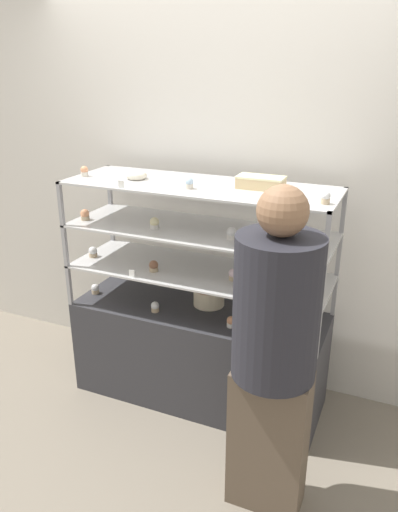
{
  "coord_description": "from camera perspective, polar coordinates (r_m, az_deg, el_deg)",
  "views": [
    {
      "loc": [
        1.11,
        -2.57,
        2.09
      ],
      "look_at": [
        0.0,
        0.0,
        1.0
      ],
      "focal_mm": 35.0,
      "sensor_mm": 36.0,
      "label": 1
    }
  ],
  "objects": [
    {
      "name": "cupcake_1",
      "position": [
        3.12,
        -5.04,
        -5.81
      ],
      "size": [
        0.05,
        0.05,
        0.07
      ],
      "color": "#CCB28C",
      "rests_on": "display_base"
    },
    {
      "name": "cupcake_3",
      "position": [
        2.86,
        13.07,
        -9.08
      ],
      "size": [
        0.05,
        0.05,
        0.07
      ],
      "color": "white",
      "rests_on": "display_base"
    },
    {
      "name": "cupcake_11",
      "position": [
        2.62,
        13.45,
        0.95
      ],
      "size": [
        0.06,
        0.06,
        0.07
      ],
      "color": "white",
      "rests_on": "display_riser_middle"
    },
    {
      "name": "cupcake_7",
      "position": [
        2.74,
        13.44,
        -4.17
      ],
      "size": [
        0.06,
        0.06,
        0.07
      ],
      "color": "white",
      "rests_on": "display_riser_lower"
    },
    {
      "name": "ground_plane",
      "position": [
        3.5,
        0.0,
        -15.47
      ],
      "size": [
        20.0,
        20.0,
        0.0
      ],
      "primitive_type": "plane",
      "color": "gray"
    },
    {
      "name": "cupcake_12",
      "position": [
        3.16,
        -12.96,
        9.42
      ],
      "size": [
        0.05,
        0.05,
        0.06
      ],
      "color": "beige",
      "rests_on": "display_riser_upper"
    },
    {
      "name": "price_tag_0",
      "position": [
        2.82,
        4.77,
        -9.2
      ],
      "size": [
        0.04,
        0.0,
        0.04
      ],
      "color": "white",
      "rests_on": "display_base"
    },
    {
      "name": "cupcake_5",
      "position": [
        3.03,
        -5.21,
        -1.16
      ],
      "size": [
        0.06,
        0.06,
        0.07
      ],
      "color": "#CCB28C",
      "rests_on": "display_riser_lower"
    },
    {
      "name": "back_wall",
      "position": [
        3.29,
        2.94,
        7.31
      ],
      "size": [
        8.0,
        0.05,
        2.6
      ],
      "color": "silver",
      "rests_on": "ground_plane"
    },
    {
      "name": "price_tag_1",
      "position": [
        2.96,
        -7.7,
        -2.02
      ],
      "size": [
        0.04,
        0.0,
        0.04
      ],
      "color": "white",
      "rests_on": "display_riser_lower"
    },
    {
      "name": "cupcake_4",
      "position": [
        3.31,
        -12.03,
        0.45
      ],
      "size": [
        0.06,
        0.06,
        0.07
      ],
      "color": "#CCB28C",
      "rests_on": "display_riser_lower"
    },
    {
      "name": "cupcake_6",
      "position": [
        2.9,
        3.96,
        -2.13
      ],
      "size": [
        0.06,
        0.06,
        0.07
      ],
      "color": "#CCB28C",
      "rests_on": "display_riser_lower"
    },
    {
      "name": "cupcake_14",
      "position": [
        2.54,
        14.27,
        6.47
      ],
      "size": [
        0.05,
        0.05,
        0.06
      ],
      "color": "#CCB28C",
      "rests_on": "display_riser_upper"
    },
    {
      "name": "layer_cake_centerpiece",
      "position": [
        3.18,
        1.15,
        -4.47
      ],
      "size": [
        0.2,
        0.2,
        0.13
      ],
      "color": "beige",
      "rests_on": "display_base"
    },
    {
      "name": "price_tag_2",
      "position": [
        2.6,
        4.46,
        1.07
      ],
      "size": [
        0.04,
        0.0,
        0.04
      ],
      "color": "white",
      "rests_on": "display_riser_middle"
    },
    {
      "name": "cupcake_0",
      "position": [
        3.42,
        -11.78,
        -3.7
      ],
      "size": [
        0.05,
        0.05,
        0.07
      ],
      "color": "#CCB28C",
      "rests_on": "display_base"
    },
    {
      "name": "cupcake_10",
      "position": [
        2.77,
        3.73,
        2.61
      ],
      "size": [
        0.06,
        0.06,
        0.07
      ],
      "color": "white",
      "rests_on": "display_riser_middle"
    },
    {
      "name": "cupcake_9",
      "position": [
        2.96,
        -5.11,
        3.75
      ],
      "size": [
        0.06,
        0.06,
        0.07
      ],
      "color": "white",
      "rests_on": "display_riser_middle"
    },
    {
      "name": "sheet_cake_frosted",
      "position": [
        2.8,
        7.08,
        8.35
      ],
      "size": [
        0.26,
        0.13,
        0.07
      ],
      "color": "#DBBC84",
      "rests_on": "display_riser_upper"
    },
    {
      "name": "cupcake_2",
      "position": [
        2.95,
        3.68,
        -7.52
      ],
      "size": [
        0.05,
        0.05,
        0.07
      ],
      "color": "white",
      "rests_on": "display_base"
    },
    {
      "name": "display_riser_lower",
      "position": [
        3.05,
        0.0,
        -1.86
      ],
      "size": [
        1.59,
        0.55,
        0.27
      ],
      "color": "#99999E",
      "rests_on": "display_base"
    },
    {
      "name": "display_base",
      "position": [
        3.31,
        0.0,
        -11.02
      ],
      "size": [
        1.59,
        0.55,
        0.64
      ],
      "color": "#333338",
      "rests_on": "ground_plane"
    },
    {
      "name": "display_riser_middle",
      "position": [
        2.95,
        0.0,
        2.89
      ],
      "size": [
        1.59,
        0.55,
        0.27
      ],
      "color": "#99999E",
      "rests_on": "display_riser_lower"
    },
    {
      "name": "display_riser_upper",
      "position": [
        2.88,
        0.0,
        7.92
      ],
      "size": [
        1.59,
        0.55,
        0.27
      ],
      "color": "#99999E",
      "rests_on": "display_riser_middle"
    },
    {
      "name": "price_tag_3",
      "position": [
        2.82,
        -8.88,
        8.09
      ],
      "size": [
        0.04,
        0.0,
        0.04
      ],
      "color": "white",
      "rests_on": "display_riser_upper"
    },
    {
      "name": "donut_glazed",
      "position": [
        3.04,
        -7.17,
        9.13
      ],
      "size": [
        0.12,
        0.12,
        0.04
      ],
      "color": "#EFE5CC",
      "rests_on": "display_riser_upper"
    },
    {
      "name": "cupcake_13",
      "position": [
        2.77,
        -1.12,
        8.33
      ],
      "size": [
        0.05,
        0.05,
        0.06
      ],
      "color": "beige",
      "rests_on": "display_riser_upper"
    },
    {
      "name": "cupcake_8",
      "position": [
        3.19,
        -12.9,
        4.61
      ],
      "size": [
        0.06,
        0.06,
        0.07
      ],
      "color": "#CCB28C",
      "rests_on": "display_riser_middle"
    },
    {
      "name": "customer_figure",
      "position": [
        2.31,
        8.55,
        -10.74
      ],
      "size": [
        0.38,
        0.38,
        1.64
      ],
      "color": "brown",
      "rests_on": "ground_plane"
    }
  ]
}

